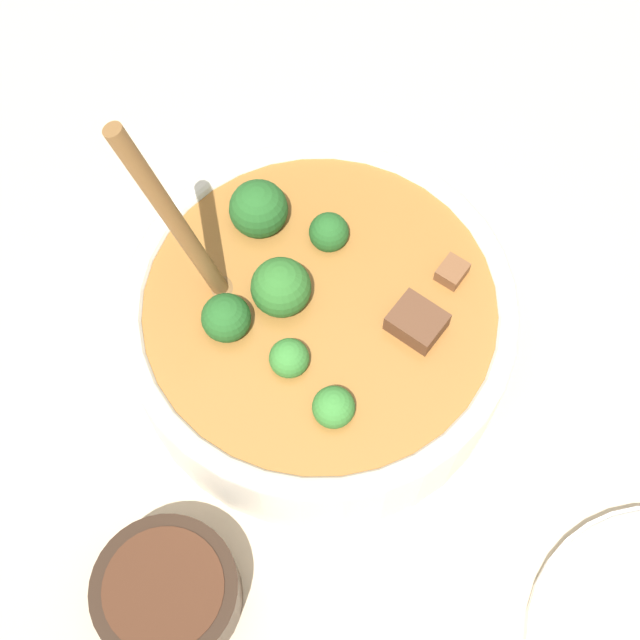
% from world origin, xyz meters
% --- Properties ---
extents(ground_plane, '(4.00, 4.00, 0.00)m').
position_xyz_m(ground_plane, '(0.00, 0.00, 0.00)').
color(ground_plane, '#C6B293').
extents(stew_bowl, '(0.28, 0.28, 0.25)m').
position_xyz_m(stew_bowl, '(0.00, 0.00, 0.05)').
color(stew_bowl, white).
rests_on(stew_bowl, ground_plane).
extents(condiment_bowl, '(0.10, 0.10, 0.04)m').
position_xyz_m(condiment_bowl, '(-0.18, 0.12, 0.02)').
color(condiment_bowl, black).
rests_on(condiment_bowl, ground_plane).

